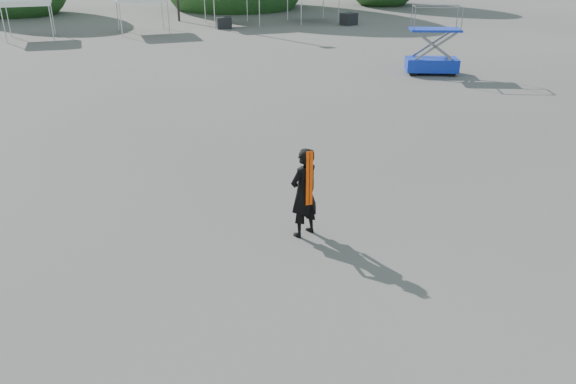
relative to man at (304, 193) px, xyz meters
name	(u,v)px	position (x,y,z in m)	size (l,w,h in m)	color
ground	(284,216)	(-0.10, 0.89, -0.91)	(120.00, 120.00, 0.00)	#474442
man	(304,193)	(0.00, 0.00, 0.00)	(0.78, 0.67, 1.82)	black
scissor_lift	(434,40)	(10.44, 11.84, 0.52)	(2.46, 1.87, 2.84)	#0D1EB5
crate_mid	(224,23)	(5.10, 28.19, -0.55)	(0.93, 0.72, 0.72)	black
crate_east	(349,19)	(13.57, 27.02, -0.52)	(1.01, 0.79, 0.79)	black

